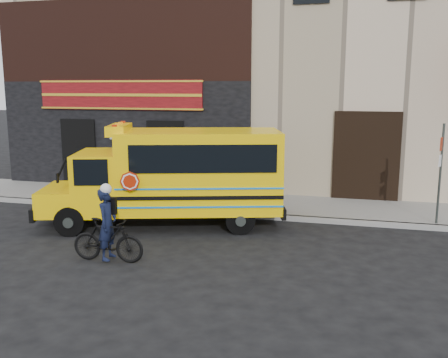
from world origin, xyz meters
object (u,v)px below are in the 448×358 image
sign_pole (440,171)px  cyclist (107,226)px  bicycle (108,240)px  school_bus (176,174)px

sign_pole → cyclist: bearing=-148.6°
sign_pole → bicycle: size_ratio=1.74×
cyclist → sign_pole: bearing=-60.9°
sign_pole → cyclist: sign_pole is taller
school_bus → cyclist: size_ratio=4.34×
sign_pole → bicycle: sign_pole is taller
bicycle → cyclist: size_ratio=1.03×
school_bus → sign_pole: sign_pole is taller
school_bus → bicycle: 3.47m
cyclist → school_bus: bearing=-11.4°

